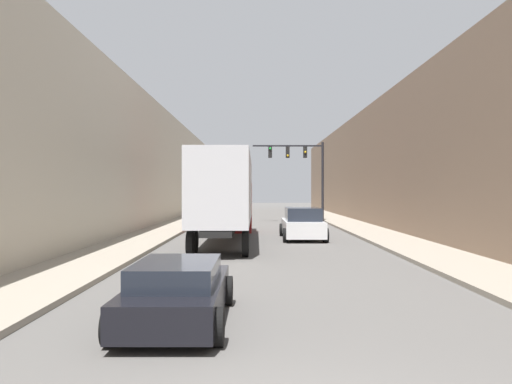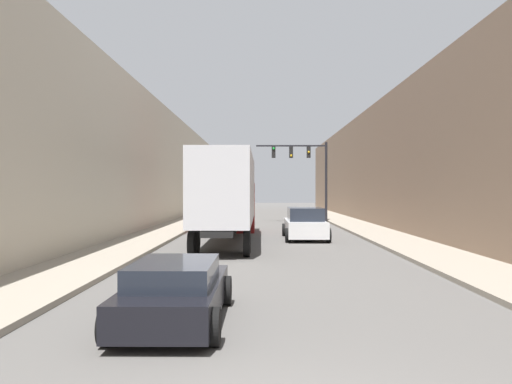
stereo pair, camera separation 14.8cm
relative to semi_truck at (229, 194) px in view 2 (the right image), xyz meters
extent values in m
cube|color=gray|center=(8.33, 9.66, -2.30)|extent=(2.81, 80.00, 0.15)
cube|color=gray|center=(-4.29, 9.66, -2.30)|extent=(2.81, 80.00, 0.15)
cube|color=#846B56|center=(12.73, 9.66, 2.04)|extent=(6.00, 80.00, 8.83)
cube|color=#BCB29E|center=(-8.69, 9.66, 2.13)|extent=(6.00, 80.00, 9.00)
cube|color=silver|center=(0.00, -1.22, 0.28)|extent=(2.41, 11.63, 3.09)
cube|color=black|center=(0.00, -1.22, -1.42)|extent=(1.20, 11.63, 0.24)
cube|color=maroon|center=(0.00, 5.90, -0.86)|extent=(2.41, 2.61, 3.03)
cylinder|color=black|center=(-1.05, -5.84, -1.87)|extent=(0.25, 1.00, 1.00)
cylinder|color=black|center=(1.05, -5.84, -1.87)|extent=(0.25, 1.00, 1.00)
cylinder|color=black|center=(-1.05, -4.64, -1.87)|extent=(0.25, 1.00, 1.00)
cylinder|color=black|center=(1.05, -4.64, -1.87)|extent=(0.25, 1.00, 1.00)
cylinder|color=black|center=(-1.05, 5.90, -1.87)|extent=(0.25, 1.00, 1.00)
cylinder|color=black|center=(1.05, 5.90, -1.87)|extent=(0.25, 1.00, 1.00)
cube|color=black|center=(-0.03, -15.30, -1.89)|extent=(1.70, 4.26, 0.60)
cube|color=#1E232D|center=(-0.03, -15.51, -1.38)|extent=(1.50, 2.35, 0.42)
cylinder|color=black|center=(-0.88, -13.87, -2.05)|extent=(0.25, 0.64, 0.64)
cylinder|color=black|center=(0.82, -13.87, -2.05)|extent=(0.25, 0.64, 0.64)
cylinder|color=black|center=(-0.88, -16.83, -2.05)|extent=(0.25, 0.64, 0.64)
cylinder|color=black|center=(0.82, -16.83, -2.05)|extent=(0.25, 0.64, 0.64)
cube|color=silver|center=(3.90, 1.26, -1.78)|extent=(1.97, 4.80, 0.80)
cube|color=#1E232D|center=(3.90, 1.02, -1.04)|extent=(1.73, 2.64, 0.67)
cylinder|color=black|center=(2.92, 2.96, -2.02)|extent=(0.25, 0.70, 0.70)
cylinder|color=black|center=(4.89, 2.96, -2.02)|extent=(0.25, 0.70, 0.70)
cylinder|color=black|center=(2.92, -0.54, -2.02)|extent=(0.25, 0.70, 0.70)
cylinder|color=black|center=(4.89, -0.54, -2.02)|extent=(0.25, 0.70, 0.70)
cylinder|color=black|center=(6.78, 14.72, 0.84)|extent=(0.20, 0.20, 6.41)
cube|color=black|center=(3.99, 14.72, 3.74)|extent=(5.58, 0.12, 0.12)
cube|color=black|center=(5.38, 14.72, 3.23)|extent=(0.30, 0.24, 0.90)
sphere|color=gold|center=(5.38, 14.58, 3.23)|extent=(0.18, 0.18, 0.18)
cube|color=black|center=(3.99, 14.72, 3.23)|extent=(0.30, 0.24, 0.90)
sphere|color=gold|center=(3.99, 14.58, 2.95)|extent=(0.18, 0.18, 0.18)
cube|color=black|center=(2.60, 14.72, 3.23)|extent=(0.30, 0.24, 0.90)
sphere|color=green|center=(2.60, 14.58, 3.51)|extent=(0.18, 0.18, 0.18)
camera|label=1|loc=(1.47, -24.95, 0.17)|focal=35.00mm
camera|label=2|loc=(1.62, -24.95, 0.17)|focal=35.00mm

